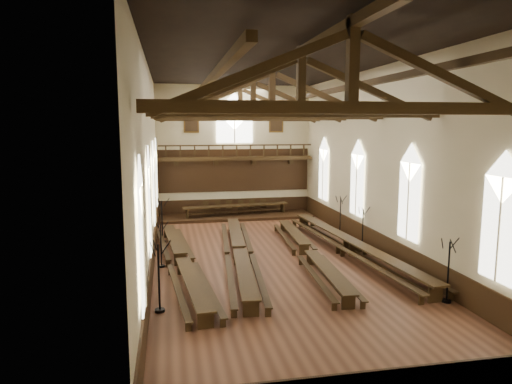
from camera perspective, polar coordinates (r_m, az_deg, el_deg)
The scene contains 21 objects.
ground at distance 23.85m, azimuth 1.90°, elevation -8.54°, with size 26.00×26.00×0.00m, color brown.
room_walls at distance 22.83m, azimuth 1.98°, elevation 7.17°, with size 26.00×26.00×26.00m.
wainscot_band at distance 23.68m, azimuth 1.91°, elevation -7.15°, with size 12.00×26.00×1.20m.
side_windows at distance 23.05m, azimuth 1.95°, elevation 0.39°, with size 11.85×19.80×4.50m.
end_window at distance 35.52m, azimuth -2.71°, elevation 8.79°, with size 2.80×0.12×3.80m.
minstrels_gallery at distance 35.41m, azimuth -2.62°, elevation 3.42°, with size 11.80×1.24×3.70m.
portraits at distance 35.52m, azimuth -2.71°, elevation 8.59°, with size 7.75×0.09×1.45m.
roof_trusses at distance 22.87m, azimuth 2.00°, elevation 11.57°, with size 11.70×25.70×2.80m.
refectory_row_a at distance 22.50m, azimuth -9.35°, elevation -8.30°, with size 2.05×14.21×0.72m.
refectory_row_b at distance 23.52m, azimuth -2.02°, elevation -7.40°, with size 2.17×14.51×0.75m.
refectory_row_c at distance 23.99m, azimuth 6.54°, elevation -7.27°, with size 1.78×13.76×0.67m.
refectory_row_d at distance 25.34m, azimuth 11.82°, elevation -6.33°, with size 2.21×15.02×0.80m.
dais at distance 34.69m, azimuth -2.47°, elevation -3.03°, with size 11.40×3.07×0.20m, color #33200F.
high_table at distance 34.55m, azimuth -2.48°, elevation -1.82°, with size 8.15×1.93×0.76m.
high_chairs at distance 35.34m, azimuth -2.67°, elevation -1.77°, with size 4.97×0.48×0.98m.
candelabrum_left_near at distance 17.71m, azimuth -12.00°, elevation -11.94°, with size 0.78×0.84×2.75m.
candelabrum_left_mid at distance 23.05m, azimuth -11.75°, elevation -7.51°, with size 0.66×0.69×2.30m.
candelabrum_left_far at distance 27.74m, azimuth -11.63°, elevation -4.57°, with size 0.73×0.82×2.68m.
candelabrum_right_near at distance 19.72m, azimuth 22.82°, elevation -10.44°, with size 0.78×0.76×2.60m.
candelabrum_right_mid at distance 26.49m, azimuth 13.16°, elevation -5.41°, with size 0.68×0.74×2.41m.
candelabrum_right_far at distance 29.55m, azimuth 10.47°, elevation -3.83°, with size 0.75×0.75×2.53m.
Camera 1 is at (-5.09, -22.25, 6.90)m, focal length 32.00 mm.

